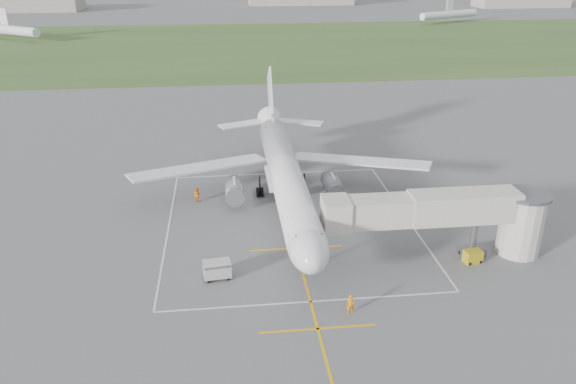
{
  "coord_description": "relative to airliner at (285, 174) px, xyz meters",
  "views": [
    {
      "loc": [
        -6.96,
        -62.26,
        29.35
      ],
      "look_at": [
        -0.21,
        -4.0,
        4.0
      ],
      "focal_mm": 35.0,
      "sensor_mm": 36.0,
      "label": 1
    }
  ],
  "objects": [
    {
      "name": "grass_strip",
      "position": [
        0.0,
        129.25,
        -4.38
      ],
      "size": [
        700.0,
        120.0,
        0.02
      ],
      "primitive_type": "cube",
      "color": "#365123",
      "rests_on": "ground"
    },
    {
      "name": "jet_bridge",
      "position": [
        15.72,
        -14.25,
        0.35
      ],
      "size": [
        23.4,
        5.0,
        7.2
      ],
      "color": "#ABA69B",
      "rests_on": "ground"
    },
    {
      "name": "apron_markings",
      "position": [
        0.0,
        -6.57,
        -4.38
      ],
      "size": [
        28.2,
        60.0,
        0.01
      ],
      "color": "#EEA20E",
      "rests_on": "ground"
    },
    {
      "name": "gpu_unit",
      "position": [
        17.49,
        -15.7,
        -3.74
      ],
      "size": [
        1.93,
        1.5,
        1.33
      ],
      "rotation": [
        0.0,
        0.0,
        0.17
      ],
      "color": "#B09716",
      "rests_on": "ground"
    },
    {
      "name": "distant_aircraft",
      "position": [
        4.81,
        166.44,
        -0.8
      ],
      "size": [
        203.42,
        49.8,
        8.85
      ],
      "color": "silver",
      "rests_on": "ground"
    },
    {
      "name": "baggage_cart",
      "position": [
        -8.39,
        -15.81,
        -3.46
      ],
      "size": [
        2.8,
        1.88,
        1.83
      ],
      "rotation": [
        0.0,
        0.0,
        0.12
      ],
      "color": "#AFAFAF",
      "rests_on": "ground"
    },
    {
      "name": "airliner",
      "position": [
        0.0,
        0.0,
        0.0
      ],
      "size": [
        38.93,
        46.75,
        13.52
      ],
      "color": "silver",
      "rests_on": "ground"
    },
    {
      "name": "ramp_worker_wing",
      "position": [
        -10.9,
        2.9,
        -3.48
      ],
      "size": [
        1.12,
        1.07,
        1.83
      ],
      "primitive_type": "imported",
      "rotation": [
        0.0,
        0.0,
        2.54
      ],
      "color": "orange",
      "rests_on": "ground"
    },
    {
      "name": "ground",
      "position": [
        0.0,
        -0.75,
        -4.39
      ],
      "size": [
        700.0,
        700.0,
        0.0
      ],
      "primitive_type": "plane",
      "color": "#58585B",
      "rests_on": "ground"
    },
    {
      "name": "ramp_worker_nose",
      "position": [
        3.21,
        -22.84,
        -3.48
      ],
      "size": [
        0.71,
        0.51,
        1.83
      ],
      "primitive_type": "imported",
      "rotation": [
        0.0,
        0.0,
        0.11
      ],
      "color": "orange",
      "rests_on": "ground"
    }
  ]
}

